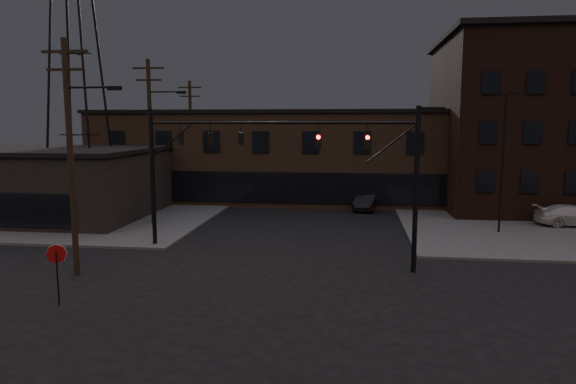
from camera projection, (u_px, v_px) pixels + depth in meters
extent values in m
plane|color=black|center=(266.00, 297.00, 21.35)|extent=(140.00, 140.00, 0.00)
cube|color=#474744|center=(65.00, 203.00, 45.73)|extent=(30.00, 30.00, 0.15)
cube|color=brown|center=(316.00, 157.00, 48.33)|extent=(40.00, 12.00, 8.00)
cube|color=black|center=(575.00, 125.00, 43.18)|extent=(22.00, 16.00, 14.00)
cube|color=black|center=(44.00, 185.00, 39.26)|extent=(16.00, 12.00, 5.00)
cylinder|color=black|center=(416.00, 191.00, 24.41)|extent=(0.24, 0.24, 8.00)
cylinder|color=black|center=(343.00, 123.00, 24.42)|extent=(7.00, 0.14, 0.14)
cube|color=#FF140C|center=(367.00, 142.00, 24.39)|extent=(0.28, 0.22, 0.70)
cube|color=#FF140C|center=(319.00, 142.00, 24.69)|extent=(0.28, 0.22, 0.70)
cylinder|color=black|center=(153.00, 179.00, 29.68)|extent=(0.24, 0.24, 8.00)
cylinder|color=black|center=(210.00, 123.00, 28.81)|extent=(7.00, 0.14, 0.14)
cube|color=black|center=(181.00, 139.00, 29.15)|extent=(0.28, 0.22, 0.70)
cube|color=black|center=(211.00, 139.00, 28.93)|extent=(0.28, 0.22, 0.70)
cube|color=black|center=(241.00, 139.00, 28.71)|extent=(0.28, 0.22, 0.70)
cylinder|color=black|center=(58.00, 279.00, 20.24)|extent=(0.06, 0.06, 2.20)
cylinder|color=maroon|center=(56.00, 254.00, 20.13)|extent=(0.72, 0.33, 0.76)
cylinder|color=black|center=(71.00, 160.00, 23.77)|extent=(0.28, 0.28, 11.00)
cube|color=black|center=(64.00, 51.00, 23.11)|extent=(2.20, 0.12, 0.12)
cube|color=black|center=(66.00, 70.00, 23.21)|extent=(1.80, 0.12, 0.12)
cube|color=black|center=(115.00, 88.00, 23.04)|extent=(0.60, 0.25, 0.18)
cylinder|color=black|center=(151.00, 144.00, 35.65)|extent=(0.28, 0.28, 11.50)
cube|color=black|center=(148.00, 68.00, 34.96)|extent=(2.20, 0.12, 0.12)
cube|color=black|center=(149.00, 80.00, 35.07)|extent=(1.80, 0.12, 0.12)
cube|color=black|center=(181.00, 92.00, 34.89)|extent=(0.60, 0.25, 0.18)
cylinder|color=black|center=(191.00, 141.00, 47.61)|extent=(0.28, 0.28, 11.00)
cube|color=black|center=(190.00, 87.00, 46.95)|extent=(2.20, 0.12, 0.12)
cube|color=black|center=(190.00, 96.00, 47.05)|extent=(1.80, 0.12, 0.12)
cylinder|color=black|center=(502.00, 165.00, 32.86)|extent=(0.14, 0.14, 9.00)
cube|color=black|center=(498.00, 93.00, 32.31)|extent=(0.50, 0.28, 0.18)
cube|color=black|center=(515.00, 93.00, 32.18)|extent=(0.50, 0.28, 0.18)
cylinder|color=black|center=(569.00, 160.00, 37.02)|extent=(0.14, 0.14, 9.00)
cube|color=black|center=(567.00, 96.00, 36.47)|extent=(0.50, 0.28, 0.18)
imported|color=black|center=(539.00, 204.00, 40.44)|extent=(4.16, 2.08, 1.36)
imported|color=silver|center=(573.00, 216.00, 35.29)|extent=(5.01, 2.26, 1.42)
imported|color=black|center=(367.00, 201.00, 42.68)|extent=(2.49, 4.77, 1.50)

